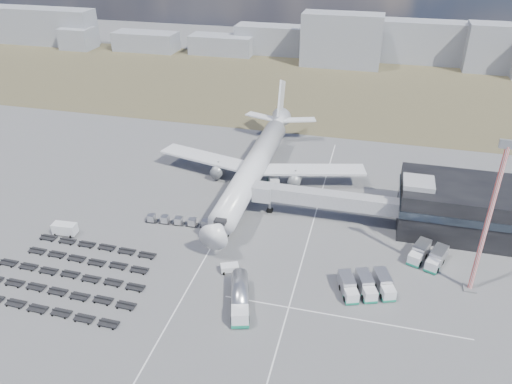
# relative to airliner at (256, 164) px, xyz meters

# --- Properties ---
(ground) EXTENTS (420.00, 420.00, 0.00)m
(ground) POSITION_rel_airliner_xyz_m (0.00, -32.38, -5.29)
(ground) COLOR #565659
(ground) RESTS_ON ground
(grass_strip) EXTENTS (420.00, 90.00, 0.01)m
(grass_strip) POSITION_rel_airliner_xyz_m (0.00, 77.62, -5.29)
(grass_strip) COLOR brown
(grass_strip) RESTS_ON ground
(lane_markings) EXTENTS (47.12, 110.00, 0.01)m
(lane_markings) POSITION_rel_airliner_xyz_m (9.77, -29.38, -5.29)
(lane_markings) COLOR silver
(lane_markings) RESTS_ON ground
(terminal) EXTENTS (30.40, 16.40, 11.00)m
(terminal) POSITION_rel_airliner_xyz_m (47.77, -8.41, -0.04)
(terminal) COLOR black
(terminal) RESTS_ON ground
(jet_bridge) EXTENTS (30.30, 3.80, 7.05)m
(jet_bridge) POSITION_rel_airliner_xyz_m (15.90, -11.95, -0.24)
(jet_bridge) COLOR #939399
(jet_bridge) RESTS_ON ground
(airliner) EXTENTS (51.59, 64.53, 17.62)m
(airliner) POSITION_rel_airliner_xyz_m (0.00, 0.00, 0.00)
(airliner) COLOR silver
(airliner) RESTS_ON ground
(skyline) EXTENTS (318.74, 26.94, 22.30)m
(skyline) POSITION_rel_airliner_xyz_m (17.18, 115.46, 3.32)
(skyline) COLOR gray
(skyline) RESTS_ON ground
(fuel_tanker) EXTENTS (5.90, 11.56, 3.63)m
(fuel_tanker) POSITION_rel_airliner_xyz_m (8.01, -41.93, -3.48)
(fuel_tanker) COLOR silver
(fuel_tanker) RESTS_ON ground
(pushback_tug) EXTENTS (3.68, 2.97, 1.46)m
(pushback_tug) POSITION_rel_airliner_xyz_m (3.72, -33.71, -4.56)
(pushback_tug) COLOR silver
(pushback_tug) RESTS_ON ground
(utility_van) EXTENTS (4.91, 2.46, 2.52)m
(utility_van) POSITION_rel_airliner_xyz_m (-32.08, -30.52, -4.03)
(utility_van) COLOR silver
(utility_van) RESTS_ON ground
(catering_truck) EXTENTS (4.09, 6.04, 2.57)m
(catering_truck) POSITION_rel_airliner_xyz_m (4.21, 0.42, -3.98)
(catering_truck) COLOR silver
(catering_truck) RESTS_ON ground
(service_trucks_near) EXTENTS (10.31, 9.07, 2.62)m
(service_trucks_near) POSITION_rel_airliner_xyz_m (28.06, -33.24, -3.87)
(service_trucks_near) COLOR silver
(service_trucks_near) RESTS_ON ground
(service_trucks_far) EXTENTS (7.60, 8.22, 2.68)m
(service_trucks_far) POSITION_rel_airliner_xyz_m (38.69, -21.75, -3.84)
(service_trucks_far) COLOR silver
(service_trucks_far) RESTS_ON ground
(uld_row) EXTENTS (14.31, 2.50, 1.56)m
(uld_row) POSITION_rel_airliner_xyz_m (-11.20, -21.44, -4.36)
(uld_row) COLOR black
(uld_row) RESTS_ON ground
(baggage_dollies) EXTENTS (30.53, 20.30, 0.78)m
(baggage_dollies) POSITION_rel_airliner_xyz_m (-23.85, -42.46, -4.90)
(baggage_dollies) COLOR black
(baggage_dollies) RESTS_ON ground
(floodlight_mast) EXTENTS (2.62, 2.17, 28.14)m
(floodlight_mast) POSITION_rel_airliner_xyz_m (45.60, -28.00, 8.81)
(floodlight_mast) COLOR red
(floodlight_mast) RESTS_ON ground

